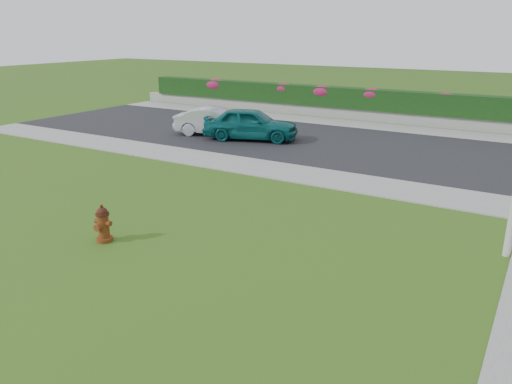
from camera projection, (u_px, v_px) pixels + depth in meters
The scene contains 14 objects.
ground at pixel (128, 295), 9.33m from camera, with size 120.00×120.00×0.00m, color black.
street_far at pixel (267, 136), 23.18m from camera, with size 26.00×8.00×0.04m, color black.
sidewalk_far at pixel (182, 155), 19.60m from camera, with size 24.00×2.00×0.04m, color gray.
sidewalk_beyond at pixel (384, 127), 25.30m from camera, with size 34.00×2.00×0.04m, color gray.
retaining_wall at pixel (393, 117), 26.43m from camera, with size 34.00×0.40×0.60m, color gray.
hedge at pixel (395, 101), 26.25m from camera, with size 32.00×0.90×1.10m, color black.
fire_hydrant at pixel (103, 224), 11.57m from camera, with size 0.46×0.43×0.89m.
sedan_teal at pixel (251, 124), 22.17m from camera, with size 1.68×4.18×1.42m, color #0B5757.
sedan_silver at pixel (216, 121), 23.19m from camera, with size 1.34×3.85×1.27m, color #B6B9BF.
flower_clump_a at pixel (216, 85), 31.72m from camera, with size 1.46×0.94×0.73m, color #B31E64.
flower_clump_b at pixel (283, 88), 29.32m from camera, with size 1.22×0.79×0.61m, color #B31E64.
flower_clump_c at pixel (323, 91), 28.11m from camera, with size 1.40×0.90×0.70m, color #B31E64.
flower_clump_d at pixel (372, 94), 26.71m from camera, with size 1.27×0.82×0.63m, color #B31E64.
flower_clump_e at pixel (446, 98), 24.83m from camera, with size 1.03×0.66×0.52m, color #B31E64.
Camera 1 is at (6.33, -5.85, 4.71)m, focal length 35.00 mm.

